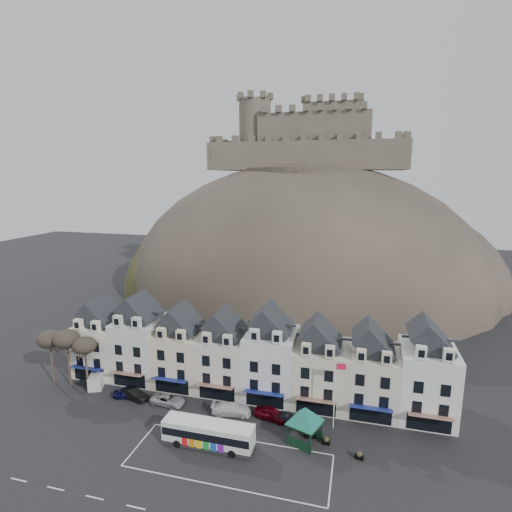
{
  "coord_description": "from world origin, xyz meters",
  "views": [
    {
      "loc": [
        14.62,
        -35.1,
        30.66
      ],
      "look_at": [
        -0.99,
        24.0,
        18.27
      ],
      "focal_mm": 28.0,
      "sensor_mm": 36.0,
      "label": 1
    }
  ],
  "objects_px": {
    "red_buoy": "(311,428)",
    "car_black": "(134,394)",
    "bus": "(208,433)",
    "bus_shelter": "(305,415)",
    "car_silver": "(168,400)",
    "car_charcoal": "(290,419)",
    "car_white": "(231,409)",
    "car_navy": "(126,394)",
    "flagpole": "(336,390)",
    "car_maroon": "(271,414)",
    "white_van": "(98,379)"
  },
  "relations": [
    {
      "from": "car_maroon",
      "to": "flagpole",
      "type": "bearing_deg",
      "value": -77.02
    },
    {
      "from": "bus_shelter",
      "to": "car_maroon",
      "type": "xyz_separation_m",
      "value": [
        -4.79,
        3.45,
        -2.74
      ]
    },
    {
      "from": "bus_shelter",
      "to": "car_maroon",
      "type": "bearing_deg",
      "value": 164.27
    },
    {
      "from": "bus",
      "to": "bus_shelter",
      "type": "xyz_separation_m",
      "value": [
        10.62,
        3.49,
        1.83
      ]
    },
    {
      "from": "bus",
      "to": "car_white",
      "type": "bearing_deg",
      "value": 84.93
    },
    {
      "from": "red_buoy",
      "to": "car_maroon",
      "type": "height_order",
      "value": "red_buoy"
    },
    {
      "from": "flagpole",
      "to": "car_navy",
      "type": "relative_size",
      "value": 2.46
    },
    {
      "from": "red_buoy",
      "to": "flagpole",
      "type": "relative_size",
      "value": 0.23
    },
    {
      "from": "red_buoy",
      "to": "car_maroon",
      "type": "relative_size",
      "value": 0.46
    },
    {
      "from": "car_charcoal",
      "to": "bus",
      "type": "bearing_deg",
      "value": 135.39
    },
    {
      "from": "car_silver",
      "to": "car_charcoal",
      "type": "distance_m",
      "value": 16.84
    },
    {
      "from": "bus",
      "to": "car_charcoal",
      "type": "relative_size",
      "value": 2.89
    },
    {
      "from": "bus_shelter",
      "to": "bus",
      "type": "bearing_deg",
      "value": -141.8
    },
    {
      "from": "bus_shelter",
      "to": "flagpole",
      "type": "xyz_separation_m",
      "value": [
        3.14,
        3.61,
        1.58
      ]
    },
    {
      "from": "car_navy",
      "to": "car_black",
      "type": "distance_m",
      "value": 1.2
    },
    {
      "from": "bus_shelter",
      "to": "flagpole",
      "type": "bearing_deg",
      "value": 68.98
    },
    {
      "from": "bus_shelter",
      "to": "car_black",
      "type": "height_order",
      "value": "bus_shelter"
    },
    {
      "from": "car_white",
      "to": "car_charcoal",
      "type": "distance_m",
      "value": 7.72
    },
    {
      "from": "white_van",
      "to": "car_silver",
      "type": "relative_size",
      "value": 1.0
    },
    {
      "from": "bus",
      "to": "car_maroon",
      "type": "relative_size",
      "value": 2.4
    },
    {
      "from": "car_navy",
      "to": "car_white",
      "type": "xyz_separation_m",
      "value": [
        15.52,
        0.0,
        0.13
      ]
    },
    {
      "from": "red_buoy",
      "to": "car_black",
      "type": "xyz_separation_m",
      "value": [
        -24.84,
        1.68,
        -0.33
      ]
    },
    {
      "from": "red_buoy",
      "to": "car_charcoal",
      "type": "bearing_deg",
      "value": 149.04
    },
    {
      "from": "bus",
      "to": "white_van",
      "type": "relative_size",
      "value": 2.29
    },
    {
      "from": "car_white",
      "to": "car_maroon",
      "type": "xyz_separation_m",
      "value": [
        5.23,
        0.35,
        0.01
      ]
    },
    {
      "from": "car_navy",
      "to": "car_charcoal",
      "type": "xyz_separation_m",
      "value": [
        23.24,
        0.0,
        -0.01
      ]
    },
    {
      "from": "car_navy",
      "to": "car_maroon",
      "type": "height_order",
      "value": "car_maroon"
    },
    {
      "from": "bus_shelter",
      "to": "car_silver",
      "type": "distance_m",
      "value": 19.59
    },
    {
      "from": "bus_shelter",
      "to": "car_charcoal",
      "type": "height_order",
      "value": "bus_shelter"
    },
    {
      "from": "car_white",
      "to": "car_charcoal",
      "type": "height_order",
      "value": "car_white"
    },
    {
      "from": "bus",
      "to": "bus_shelter",
      "type": "relative_size",
      "value": 1.6
    },
    {
      "from": "car_navy",
      "to": "car_silver",
      "type": "distance_m",
      "value": 6.4
    },
    {
      "from": "car_maroon",
      "to": "car_charcoal",
      "type": "height_order",
      "value": "car_maroon"
    },
    {
      "from": "bus",
      "to": "flagpole",
      "type": "distance_m",
      "value": 15.86
    },
    {
      "from": "bus_shelter",
      "to": "red_buoy",
      "type": "relative_size",
      "value": 3.26
    },
    {
      "from": "bus",
      "to": "red_buoy",
      "type": "distance_m",
      "value": 12.17
    },
    {
      "from": "flagpole",
      "to": "car_white",
      "type": "xyz_separation_m",
      "value": [
        -13.16,
        -0.52,
        -4.32
      ]
    },
    {
      "from": "red_buoy",
      "to": "bus_shelter",
      "type": "bearing_deg",
      "value": -109.54
    },
    {
      "from": "white_van",
      "to": "car_silver",
      "type": "distance_m",
      "value": 12.64
    },
    {
      "from": "car_maroon",
      "to": "car_navy",
      "type": "bearing_deg",
      "value": 102.72
    },
    {
      "from": "white_van",
      "to": "bus",
      "type": "bearing_deg",
      "value": -44.77
    },
    {
      "from": "car_navy",
      "to": "car_white",
      "type": "height_order",
      "value": "car_white"
    },
    {
      "from": "car_navy",
      "to": "car_silver",
      "type": "relative_size",
      "value": 0.77
    },
    {
      "from": "car_navy",
      "to": "car_maroon",
      "type": "xyz_separation_m",
      "value": [
        20.75,
        0.35,
        0.14
      ]
    },
    {
      "from": "bus_shelter",
      "to": "car_charcoal",
      "type": "relative_size",
      "value": 1.8
    },
    {
      "from": "car_black",
      "to": "car_white",
      "type": "relative_size",
      "value": 0.84
    },
    {
      "from": "flagpole",
      "to": "car_maroon",
      "type": "distance_m",
      "value": 9.03
    },
    {
      "from": "red_buoy",
      "to": "car_white",
      "type": "relative_size",
      "value": 0.4
    },
    {
      "from": "flagpole",
      "to": "car_silver",
      "type": "xyz_separation_m",
      "value": [
        -22.28,
        -0.52,
        -4.41
      ]
    },
    {
      "from": "bus",
      "to": "car_white",
      "type": "relative_size",
      "value": 2.07
    }
  ]
}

